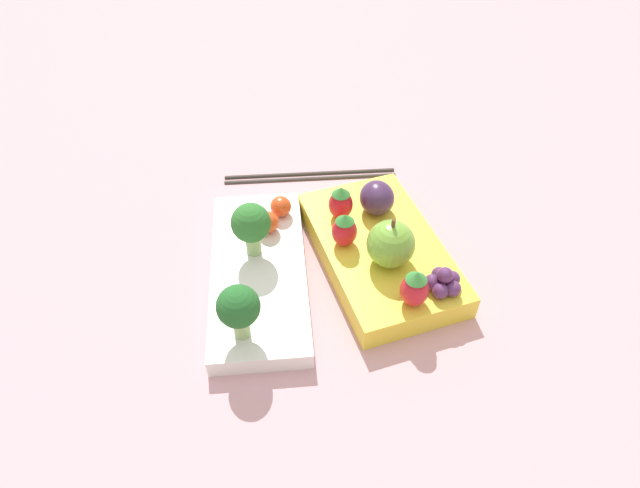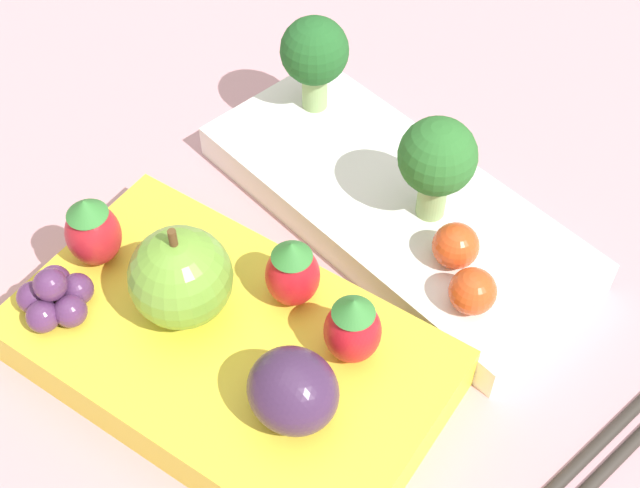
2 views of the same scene
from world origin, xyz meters
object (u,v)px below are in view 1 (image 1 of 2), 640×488
(grape_cluster, at_px, (444,282))
(chopsticks_pair, at_px, (310,175))
(bento_box_savoury, at_px, (258,271))
(bento_box_fruit, at_px, (380,252))
(broccoli_floret_1, at_px, (239,308))
(apple, at_px, (391,244))
(plum, at_px, (377,198))
(cherry_tomato_0, at_px, (281,206))
(strawberry_0, at_px, (344,230))
(strawberry_2, at_px, (415,288))
(broccoli_floret_0, at_px, (251,224))
(cherry_tomato_1, at_px, (268,222))
(strawberry_1, at_px, (341,203))

(grape_cluster, relative_size, chopsticks_pair, 0.17)
(bento_box_savoury, bearing_deg, bento_box_fruit, -92.09)
(broccoli_floret_1, bearing_deg, apple, -71.30)
(plum, bearing_deg, apple, 173.59)
(cherry_tomato_0, relative_size, apple, 0.41)
(strawberry_0, relative_size, strawberry_2, 0.96)
(bento_box_fruit, relative_size, apple, 3.79)
(chopsticks_pair, bearing_deg, cherry_tomato_0, 149.02)
(bento_box_savoury, distance_m, strawberry_0, 0.10)
(broccoli_floret_0, distance_m, cherry_tomato_1, 0.04)
(cherry_tomato_0, distance_m, plum, 0.10)
(bento_box_fruit, distance_m, grape_cluster, 0.08)
(broccoli_floret_1, bearing_deg, bento_box_savoury, -16.94)
(apple, xyz_separation_m, strawberry_1, (0.07, 0.03, -0.00))
(cherry_tomato_1, height_order, strawberry_1, strawberry_1)
(apple, relative_size, plum, 1.40)
(bento_box_savoury, xyz_separation_m, broccoli_floret_1, (-0.08, 0.02, 0.05))
(bento_box_savoury, bearing_deg, plum, -71.92)
(broccoli_floret_0, relative_size, broccoli_floret_1, 1.03)
(strawberry_2, bearing_deg, chopsticks_pair, 11.75)
(broccoli_floret_1, relative_size, strawberry_0, 1.49)
(apple, xyz_separation_m, strawberry_0, (0.03, 0.04, -0.01))
(broccoli_floret_1, height_order, strawberry_2, broccoli_floret_1)
(bento_box_savoury, distance_m, plum, 0.15)
(bento_box_fruit, height_order, broccoli_floret_1, broccoli_floret_1)
(bento_box_savoury, xyz_separation_m, strawberry_1, (0.04, -0.10, 0.04))
(apple, height_order, strawberry_2, apple)
(broccoli_floret_1, bearing_deg, strawberry_1, -43.94)
(bento_box_savoury, relative_size, broccoli_floret_0, 3.81)
(cherry_tomato_1, xyz_separation_m, chopsticks_pair, (0.10, -0.07, -0.03))
(strawberry_1, bearing_deg, chopsticks_pair, 6.17)
(bento_box_fruit, relative_size, strawberry_2, 5.18)
(broccoli_floret_0, height_order, strawberry_0, broccoli_floret_0)
(bento_box_fruit, relative_size, cherry_tomato_1, 9.07)
(bento_box_fruit, xyz_separation_m, apple, (-0.03, -0.00, 0.04))
(bento_box_savoury, distance_m, grape_cluster, 0.19)
(bento_box_fruit, height_order, broccoli_floret_0, broccoli_floret_0)
(strawberry_0, bearing_deg, strawberry_1, -8.57)
(strawberry_0, bearing_deg, plum, -48.30)
(grape_cluster, bearing_deg, plum, 14.30)
(cherry_tomato_0, height_order, cherry_tomato_1, same)
(cherry_tomato_0, bearing_deg, bento_box_fruit, -128.29)
(broccoli_floret_0, bearing_deg, broccoli_floret_1, 166.49)
(broccoli_floret_0, xyz_separation_m, chopsticks_pair, (0.13, -0.09, -0.06))
(bento_box_savoury, relative_size, strawberry_1, 5.84)
(bento_box_fruit, relative_size, cherry_tomato_0, 9.21)
(strawberry_0, distance_m, strawberry_1, 0.04)
(bento_box_savoury, distance_m, strawberry_2, 0.16)
(broccoli_floret_0, distance_m, strawberry_2, 0.17)
(cherry_tomato_1, relative_size, strawberry_2, 0.57)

